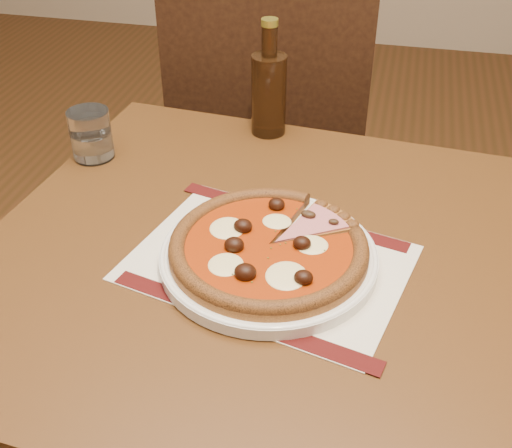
{
  "coord_description": "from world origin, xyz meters",
  "views": [
    {
      "loc": [
        0.71,
        -0.72,
        1.33
      ],
      "look_at": [
        0.54,
        0.03,
        0.78
      ],
      "focal_mm": 45.0,
      "sensor_mm": 36.0,
      "label": 1
    }
  ],
  "objects": [
    {
      "name": "table",
      "position": [
        0.54,
        0.01,
        0.65
      ],
      "size": [
        0.86,
        0.86,
        0.75
      ],
      "rotation": [
        0.0,
        0.0,
        -0.08
      ],
      "color": "#553414",
      "rests_on": "ground"
    },
    {
      "name": "chair_far",
      "position": [
        0.42,
        0.7,
        0.55
      ],
      "size": [
        0.5,
        0.5,
        0.97
      ],
      "rotation": [
        0.0,
        0.0,
        3.23
      ],
      "color": "black",
      "rests_on": "ground"
    },
    {
      "name": "placemat",
      "position": [
        0.57,
        -0.02,
        0.75
      ],
      "size": [
        0.43,
        0.35,
        0.0
      ],
      "primitive_type": "cube",
      "rotation": [
        0.0,
        0.0,
        -0.23
      ],
      "color": "silver",
      "rests_on": "table"
    },
    {
      "name": "plate",
      "position": [
        0.57,
        -0.02,
        0.76
      ],
      "size": [
        0.31,
        0.31,
        0.02
      ],
      "primitive_type": "cylinder",
      "color": "white",
      "rests_on": "placemat"
    },
    {
      "name": "pizza",
      "position": [
        0.57,
        -0.02,
        0.78
      ],
      "size": [
        0.28,
        0.28,
        0.04
      ],
      "color": "#AB6D29",
      "rests_on": "plate"
    },
    {
      "name": "ham_slice",
      "position": [
        0.63,
        0.05,
        0.78
      ],
      "size": [
        0.12,
        0.13,
        0.02
      ],
      "rotation": [
        0.0,
        0.0,
        0.89
      ],
      "color": "#AB6D29",
      "rests_on": "plate"
    },
    {
      "name": "water_glass",
      "position": [
        0.19,
        0.21,
        0.8
      ],
      "size": [
        0.08,
        0.08,
        0.09
      ],
      "primitive_type": "cylinder",
      "rotation": [
        0.0,
        0.0,
        0.12
      ],
      "color": "white",
      "rests_on": "table"
    },
    {
      "name": "bottle",
      "position": [
        0.48,
        0.38,
        0.84
      ],
      "size": [
        0.07,
        0.07,
        0.22
      ],
      "color": "#341D0D",
      "rests_on": "table"
    }
  ]
}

